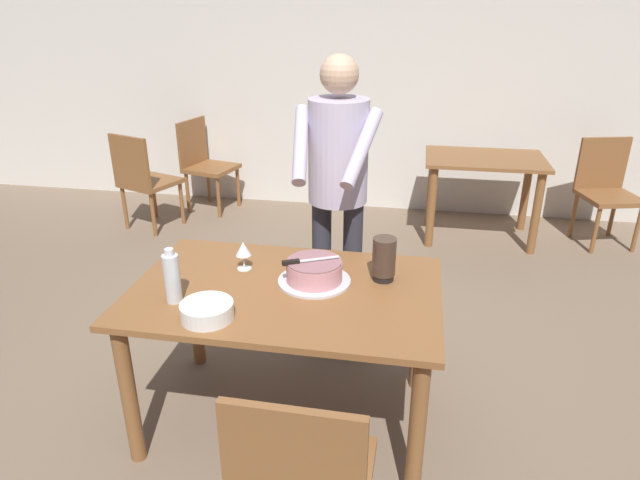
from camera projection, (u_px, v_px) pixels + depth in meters
name	position (u px, v px, depth m)	size (l,w,h in m)	color
ground_plane	(289.00, 418.00, 2.81)	(14.00, 14.00, 0.00)	#7A6651
back_wall	(365.00, 71.00, 5.27)	(10.00, 0.12, 2.70)	silver
main_dining_table	(286.00, 310.00, 2.56)	(1.41, 0.91, 0.75)	brown
cake_on_platter	(314.00, 272.00, 2.55)	(0.34, 0.34, 0.11)	silver
cake_knife	(299.00, 261.00, 2.50)	(0.25, 0.14, 0.02)	silver
plate_stack	(207.00, 311.00, 2.26)	(0.22, 0.22, 0.07)	white
wine_glass_near	(243.00, 250.00, 2.65)	(0.08, 0.08, 0.14)	silver
water_bottle	(172.00, 278.00, 2.36)	(0.07, 0.07, 0.25)	silver
hurricane_lamp	(384.00, 259.00, 2.55)	(0.11, 0.11, 0.21)	black
person_cutting_cake	(338.00, 179.00, 2.96)	(0.47, 0.56, 1.72)	#2D2D38
background_table	(483.00, 175.00, 4.76)	(1.00, 0.70, 0.74)	brown
background_chair_0	(205.00, 161.00, 5.51)	(0.53, 0.53, 0.90)	brown
background_chair_1	(606.00, 188.00, 4.72)	(0.54, 0.54, 0.90)	brown
background_chair_2	(144.00, 178.00, 4.98)	(0.56, 0.56, 0.90)	brown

